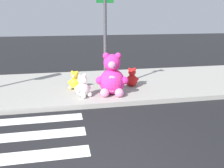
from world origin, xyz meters
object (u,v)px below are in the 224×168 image
at_px(plush_pink_large, 112,78).
at_px(plush_red, 132,79).
at_px(plush_tan, 111,78).
at_px(sign_pole, 105,40).
at_px(plush_yellow, 75,82).
at_px(plush_white, 83,88).

height_order(plush_pink_large, plush_red, plush_pink_large).
distance_m(plush_red, plush_tan, 0.76).
bearing_deg(sign_pole, plush_pink_large, -79.17).
distance_m(plush_pink_large, plush_red, 1.24).
distance_m(sign_pole, plush_pink_large, 1.30).
relative_size(sign_pole, plush_yellow, 5.02).
relative_size(plush_yellow, plush_red, 0.94).
bearing_deg(plush_white, plush_tan, 45.76).
bearing_deg(plush_tan, plush_pink_large, -100.03).
distance_m(plush_yellow, plush_white, 0.95).
distance_m(sign_pole, plush_tan, 1.55).
bearing_deg(plush_tan, plush_white, -134.24).
bearing_deg(plush_yellow, plush_red, -1.10).
bearing_deg(plush_pink_large, plush_yellow, 143.16).
distance_m(plush_pink_large, plush_tan, 1.15).
bearing_deg(plush_pink_large, plush_tan, 79.97).
bearing_deg(plush_tan, plush_yellow, -169.92).
height_order(sign_pole, plush_white, sign_pole).
height_order(plush_red, plush_white, plush_white).
xyz_separation_m(sign_pole, plush_yellow, (-1.03, 0.27, -1.44)).
relative_size(sign_pole, plush_white, 4.40).
bearing_deg(plush_pink_large, plush_white, -175.71).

